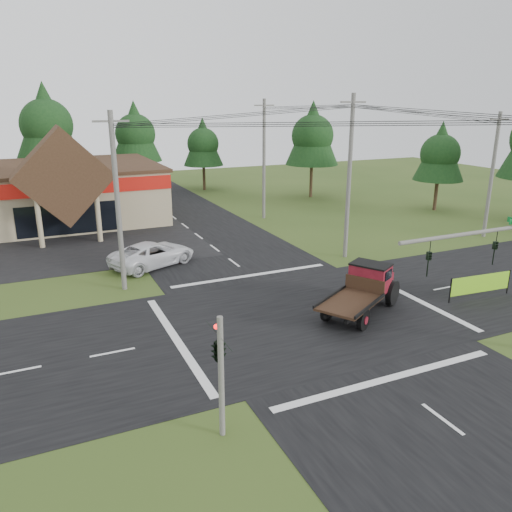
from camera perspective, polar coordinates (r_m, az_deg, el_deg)
ground at (r=26.94m, az=5.52°, el=-6.80°), size 120.00×120.00×0.00m
road_ns at (r=26.93m, az=5.52°, el=-6.78°), size 12.00×120.00×0.02m
road_ew at (r=26.93m, az=5.52°, el=-6.77°), size 120.00×12.00×0.02m
parking_apron at (r=41.71m, az=-25.61°, el=0.33°), size 28.00×14.00×0.02m
traffic_signal_corner at (r=16.52m, az=-4.32°, el=-9.47°), size 0.53×2.48×4.40m
utility_pole_nw at (r=30.08m, az=-15.55°, el=5.98°), size 2.00×0.30×10.50m
utility_pole_ne at (r=36.04m, az=10.60°, el=8.90°), size 2.00×0.30×11.50m
utility_pole_far at (r=45.55m, az=25.35°, el=8.42°), size 2.00×0.30×10.20m
utility_pole_n at (r=48.11m, az=0.92°, el=11.04°), size 2.00×0.30×11.20m
tree_row_c at (r=62.31m, az=-22.85°, el=13.91°), size 7.28×7.28×13.13m
tree_row_d at (r=64.54m, az=-13.65°, el=13.62°), size 6.16×6.16×11.11m
tree_row_e at (r=64.74m, az=-6.08°, el=12.81°), size 5.04×5.04×9.09m
tree_side_ne at (r=59.71m, az=6.49°, el=13.72°), size 6.16×6.16×11.11m
tree_side_e_near at (r=55.16m, az=20.32°, el=11.10°), size 5.04×5.04×9.09m
antique_flatbed_truck at (r=27.15m, az=11.84°, el=-3.98°), size 6.47×5.11×2.56m
roadside_banner at (r=31.60m, az=24.23°, el=-3.17°), size 4.34×0.45×1.48m
white_pickup at (r=35.22m, az=-11.72°, el=0.23°), size 6.71×5.01×1.69m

